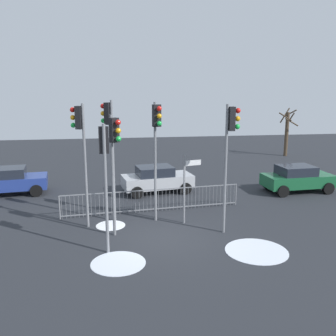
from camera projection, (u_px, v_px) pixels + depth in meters
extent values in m
plane|color=#26282D|center=(162.00, 237.00, 14.31)|extent=(60.00, 60.00, 0.00)
cylinder|color=slate|center=(225.00, 170.00, 14.23)|extent=(0.11, 0.11, 5.07)
cube|color=black|center=(231.00, 119.00, 13.84)|extent=(0.23, 0.33, 0.90)
sphere|color=red|center=(238.00, 111.00, 13.82)|extent=(0.20, 0.20, 0.20)
sphere|color=orange|center=(238.00, 119.00, 13.89)|extent=(0.20, 0.20, 0.20)
sphere|color=green|center=(237.00, 127.00, 13.95)|extent=(0.20, 0.20, 0.20)
cylinder|color=slate|center=(155.00, 163.00, 15.58)|extent=(0.11, 0.11, 5.10)
cube|color=black|center=(157.00, 116.00, 15.01)|extent=(0.37, 0.31, 0.90)
sphere|color=red|center=(159.00, 108.00, 14.73)|extent=(0.20, 0.20, 0.20)
sphere|color=orange|center=(159.00, 116.00, 14.80)|extent=(0.20, 0.20, 0.20)
sphere|color=green|center=(159.00, 124.00, 14.86)|extent=(0.20, 0.20, 0.20)
cylinder|color=slate|center=(85.00, 167.00, 14.83)|extent=(0.11, 0.11, 5.06)
cube|color=black|center=(79.00, 118.00, 14.43)|extent=(0.30, 0.37, 0.90)
sphere|color=red|center=(72.00, 110.00, 14.40)|extent=(0.20, 0.20, 0.20)
sphere|color=orange|center=(73.00, 118.00, 14.47)|extent=(0.20, 0.20, 0.20)
sphere|color=green|center=(73.00, 125.00, 14.53)|extent=(0.20, 0.20, 0.20)
cylinder|color=slate|center=(106.00, 191.00, 12.46)|extent=(0.11, 0.11, 4.50)
cube|color=black|center=(104.00, 140.00, 12.26)|extent=(0.34, 0.25, 0.90)
sphere|color=red|center=(103.00, 130.00, 12.43)|extent=(0.20, 0.20, 0.20)
sphere|color=orange|center=(103.00, 139.00, 12.49)|extent=(0.20, 0.20, 0.20)
sphere|color=green|center=(103.00, 148.00, 12.56)|extent=(0.20, 0.20, 0.20)
cylinder|color=slate|center=(113.00, 162.00, 15.51)|extent=(0.11, 0.11, 5.17)
cube|color=black|center=(108.00, 114.00, 15.14)|extent=(0.36, 0.39, 0.90)
sphere|color=red|center=(103.00, 106.00, 15.18)|extent=(0.20, 0.20, 0.20)
sphere|color=orange|center=(103.00, 113.00, 15.24)|extent=(0.20, 0.20, 0.20)
sphere|color=green|center=(103.00, 121.00, 15.30)|extent=(0.20, 0.20, 0.20)
cylinder|color=slate|center=(113.00, 177.00, 13.99)|extent=(0.11, 0.11, 4.68)
cube|color=black|center=(114.00, 130.00, 13.50)|extent=(0.39, 0.37, 0.90)
sphere|color=red|center=(118.00, 122.00, 13.27)|extent=(0.20, 0.20, 0.20)
sphere|color=orange|center=(118.00, 131.00, 13.33)|extent=(0.20, 0.20, 0.20)
sphere|color=green|center=(119.00, 139.00, 13.39)|extent=(0.20, 0.20, 0.20)
cylinder|color=slate|center=(184.00, 190.00, 15.47)|extent=(0.09, 0.09, 2.95)
cube|color=white|center=(193.00, 163.00, 15.37)|extent=(0.69, 0.17, 0.22)
cube|color=slate|center=(153.00, 190.00, 17.03)|extent=(8.31, 0.83, 0.04)
cube|color=slate|center=(153.00, 209.00, 17.22)|extent=(8.31, 0.83, 0.04)
cylinder|color=slate|center=(62.00, 208.00, 16.16)|extent=(0.02, 0.02, 1.05)
cylinder|color=slate|center=(66.00, 207.00, 16.20)|extent=(0.02, 0.02, 1.05)
cylinder|color=slate|center=(70.00, 207.00, 16.25)|extent=(0.02, 0.02, 1.05)
cylinder|color=slate|center=(74.00, 207.00, 16.29)|extent=(0.02, 0.02, 1.05)
cylinder|color=slate|center=(79.00, 206.00, 16.33)|extent=(0.02, 0.02, 1.05)
cylinder|color=slate|center=(83.00, 206.00, 16.38)|extent=(0.02, 0.02, 1.05)
cylinder|color=slate|center=(87.00, 206.00, 16.42)|extent=(0.02, 0.02, 1.05)
cylinder|color=slate|center=(91.00, 205.00, 16.47)|extent=(0.02, 0.02, 1.05)
cylinder|color=slate|center=(95.00, 205.00, 16.51)|extent=(0.02, 0.02, 1.05)
cylinder|color=slate|center=(99.00, 205.00, 16.55)|extent=(0.02, 0.02, 1.05)
cylinder|color=slate|center=(103.00, 204.00, 16.60)|extent=(0.02, 0.02, 1.05)
cylinder|color=slate|center=(108.00, 204.00, 16.64)|extent=(0.02, 0.02, 1.05)
cylinder|color=slate|center=(112.00, 204.00, 16.68)|extent=(0.02, 0.02, 1.05)
cylinder|color=slate|center=(116.00, 204.00, 16.73)|extent=(0.02, 0.02, 1.05)
cylinder|color=slate|center=(120.00, 203.00, 16.77)|extent=(0.02, 0.02, 1.05)
cylinder|color=slate|center=(124.00, 203.00, 16.81)|extent=(0.02, 0.02, 1.05)
cylinder|color=slate|center=(128.00, 203.00, 16.86)|extent=(0.02, 0.02, 1.05)
cylinder|color=slate|center=(131.00, 202.00, 16.90)|extent=(0.02, 0.02, 1.05)
cylinder|color=slate|center=(135.00, 202.00, 16.94)|extent=(0.02, 0.02, 1.05)
cylinder|color=slate|center=(139.00, 202.00, 16.99)|extent=(0.02, 0.02, 1.05)
cylinder|color=slate|center=(143.00, 201.00, 17.03)|extent=(0.02, 0.02, 1.05)
cylinder|color=slate|center=(147.00, 201.00, 17.07)|extent=(0.02, 0.02, 1.05)
cylinder|color=slate|center=(151.00, 201.00, 17.12)|extent=(0.02, 0.02, 1.05)
cylinder|color=slate|center=(155.00, 201.00, 17.16)|extent=(0.02, 0.02, 1.05)
cylinder|color=slate|center=(158.00, 200.00, 17.20)|extent=(0.02, 0.02, 1.05)
cylinder|color=slate|center=(162.00, 200.00, 17.25)|extent=(0.02, 0.02, 1.05)
cylinder|color=slate|center=(166.00, 200.00, 17.29)|extent=(0.02, 0.02, 1.05)
cylinder|color=slate|center=(170.00, 200.00, 17.33)|extent=(0.02, 0.02, 1.05)
cylinder|color=slate|center=(173.00, 199.00, 17.38)|extent=(0.02, 0.02, 1.05)
cylinder|color=slate|center=(177.00, 199.00, 17.42)|extent=(0.02, 0.02, 1.05)
cylinder|color=slate|center=(181.00, 199.00, 17.46)|extent=(0.02, 0.02, 1.05)
cylinder|color=slate|center=(185.00, 198.00, 17.51)|extent=(0.02, 0.02, 1.05)
cylinder|color=slate|center=(188.00, 198.00, 17.55)|extent=(0.02, 0.02, 1.05)
cylinder|color=slate|center=(192.00, 198.00, 17.59)|extent=(0.02, 0.02, 1.05)
cylinder|color=slate|center=(195.00, 198.00, 17.64)|extent=(0.02, 0.02, 1.05)
cylinder|color=slate|center=(199.00, 197.00, 17.68)|extent=(0.02, 0.02, 1.05)
cylinder|color=slate|center=(203.00, 197.00, 17.72)|extent=(0.02, 0.02, 1.05)
cylinder|color=slate|center=(206.00, 197.00, 17.77)|extent=(0.02, 0.02, 1.05)
cylinder|color=slate|center=(210.00, 197.00, 17.81)|extent=(0.02, 0.02, 1.05)
cylinder|color=slate|center=(213.00, 196.00, 17.85)|extent=(0.02, 0.02, 1.05)
cylinder|color=slate|center=(217.00, 196.00, 17.90)|extent=(0.02, 0.02, 1.05)
cylinder|color=slate|center=(220.00, 196.00, 17.94)|extent=(0.02, 0.02, 1.05)
cylinder|color=slate|center=(224.00, 196.00, 17.98)|extent=(0.02, 0.02, 1.05)
cylinder|color=slate|center=(227.00, 195.00, 18.03)|extent=(0.02, 0.02, 1.05)
cylinder|color=slate|center=(231.00, 195.00, 18.07)|extent=(0.02, 0.02, 1.05)
cylinder|color=slate|center=(234.00, 195.00, 18.11)|extent=(0.02, 0.02, 1.05)
cylinder|color=slate|center=(60.00, 208.00, 16.14)|extent=(0.06, 0.06, 1.05)
cylinder|color=slate|center=(236.00, 195.00, 18.14)|extent=(0.06, 0.06, 1.05)
cube|color=#195933|center=(298.00, 180.00, 20.51)|extent=(3.90, 1.93, 0.65)
cube|color=#1E232D|center=(296.00, 171.00, 20.37)|extent=(1.99, 1.61, 0.55)
cylinder|color=black|center=(310.00, 181.00, 21.67)|extent=(0.65, 0.26, 0.64)
cylinder|color=black|center=(328.00, 188.00, 20.05)|extent=(0.65, 0.26, 0.64)
cylinder|color=black|center=(268.00, 183.00, 21.11)|extent=(0.65, 0.26, 0.64)
cylinder|color=black|center=(283.00, 191.00, 19.49)|extent=(0.65, 0.26, 0.64)
cube|color=#B2B5BA|center=(157.00, 181.00, 20.36)|extent=(4.01, 2.26, 0.65)
cube|color=#1E232D|center=(155.00, 171.00, 20.20)|extent=(2.11, 1.77, 0.55)
cylinder|color=black|center=(176.00, 181.00, 21.62)|extent=(0.67, 0.31, 0.64)
cylinder|color=black|center=(186.00, 188.00, 20.03)|extent=(0.67, 0.31, 0.64)
cylinder|color=black|center=(130.00, 185.00, 20.82)|extent=(0.67, 0.31, 0.64)
cylinder|color=black|center=(137.00, 193.00, 19.24)|extent=(0.67, 0.31, 0.64)
cube|color=navy|center=(10.00, 183.00, 19.97)|extent=(3.98, 2.16, 0.65)
cube|color=#1E232D|center=(7.00, 173.00, 19.81)|extent=(2.07, 1.72, 0.55)
cylinder|color=black|center=(38.00, 183.00, 21.20)|extent=(0.66, 0.30, 0.64)
cylinder|color=black|center=(36.00, 191.00, 19.60)|extent=(0.66, 0.30, 0.64)
cylinder|color=#473828|center=(287.00, 134.00, 31.28)|extent=(0.30, 0.30, 3.70)
cylinder|color=#473828|center=(290.00, 113.00, 31.28)|extent=(0.77, 0.88, 0.67)
cylinder|color=#473828|center=(292.00, 122.00, 30.47)|extent=(1.28, 0.27, 0.72)
cylinder|color=#473828|center=(290.00, 119.00, 31.19)|extent=(0.42, 0.77, 1.09)
cylinder|color=#473828|center=(285.00, 117.00, 30.55)|extent=(0.83, 0.91, 0.68)
cylinder|color=#473828|center=(285.00, 115.00, 31.33)|extent=(0.91, 0.25, 1.26)
cylinder|color=silver|center=(118.00, 263.00, 12.12)|extent=(1.81, 1.81, 0.01)
cylinder|color=white|center=(111.00, 226.00, 15.46)|extent=(1.22, 1.22, 0.01)
cylinder|color=silver|center=(256.00, 251.00, 13.03)|extent=(2.21, 2.21, 0.01)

